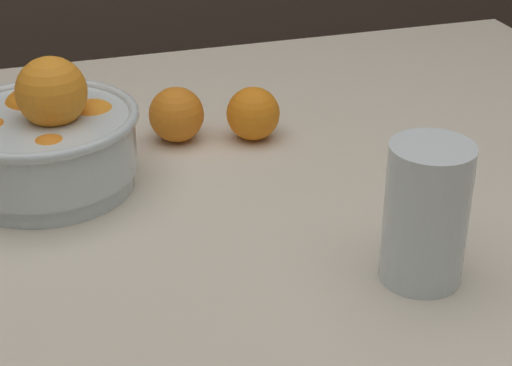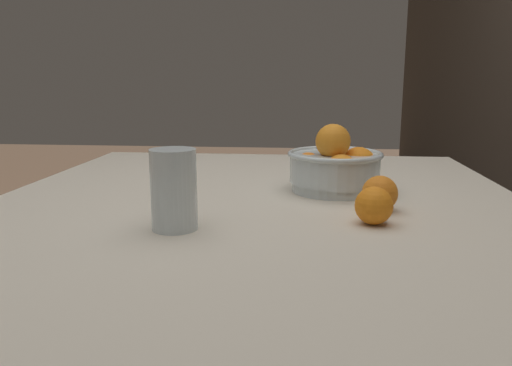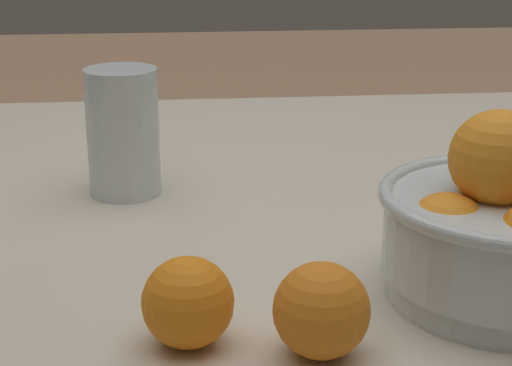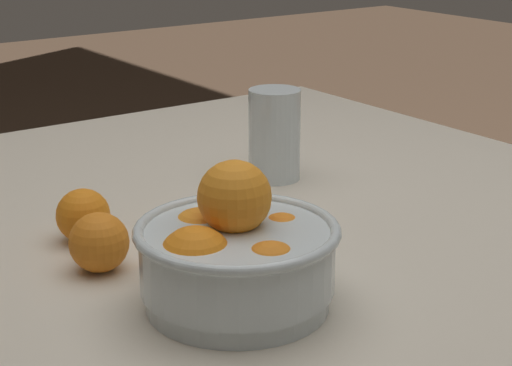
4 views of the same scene
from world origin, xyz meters
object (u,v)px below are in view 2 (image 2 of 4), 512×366
object	(u,v)px
fruit_bowl	(335,167)
orange_loose_near_bowl	(374,206)
juice_glass	(174,195)
orange_loose_front	(380,193)

from	to	relation	value
fruit_bowl	orange_loose_near_bowl	xyz separation A→B (m)	(0.27, 0.05, -0.02)
juice_glass	orange_loose_front	distance (m)	0.41
juice_glass	orange_loose_front	size ratio (longest dim) A/B	1.99
juice_glass	orange_loose_near_bowl	bearing A→B (deg)	100.16
orange_loose_near_bowl	fruit_bowl	bearing A→B (deg)	-168.48
orange_loose_front	juice_glass	bearing A→B (deg)	-67.09
juice_glass	orange_loose_near_bowl	size ratio (longest dim) A/B	2.05
orange_loose_near_bowl	orange_loose_front	world-z (taller)	orange_loose_front
juice_glass	orange_loose_near_bowl	distance (m)	0.36
juice_glass	orange_loose_front	bearing A→B (deg)	112.91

